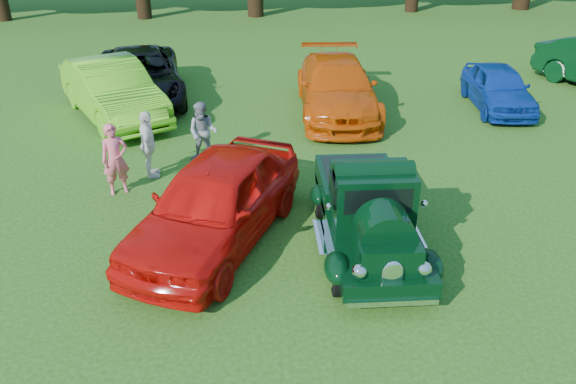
{
  "coord_description": "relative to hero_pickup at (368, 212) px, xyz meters",
  "views": [
    {
      "loc": [
        -1.36,
        -8.25,
        5.87
      ],
      "look_at": [
        -0.79,
        0.79,
        1.1
      ],
      "focal_mm": 35.0,
      "sensor_mm": 36.0,
      "label": 1
    }
  ],
  "objects": [
    {
      "name": "ground",
      "position": [
        -0.69,
        -0.63,
        -0.72
      ],
      "size": [
        120.0,
        120.0,
        0.0
      ],
      "primitive_type": "plane",
      "color": "#1F4810",
      "rests_on": "ground"
    },
    {
      "name": "hero_pickup",
      "position": [
        0.0,
        0.0,
        0.0
      ],
      "size": [
        1.99,
        4.27,
        1.67
      ],
      "color": "black",
      "rests_on": "ground"
    },
    {
      "name": "red_convertible",
      "position": [
        -2.82,
        0.37,
        0.1
      ],
      "size": [
        3.77,
        5.23,
        1.65
      ],
      "primitive_type": "imported",
      "rotation": [
        0.0,
        0.0,
        -0.42
      ],
      "color": "red",
      "rests_on": "ground"
    },
    {
      "name": "back_car_lime",
      "position": [
        -6.19,
        7.37,
        0.12
      ],
      "size": [
        4.11,
        5.33,
        1.69
      ],
      "primitive_type": "imported",
      "rotation": [
        0.0,
        0.0,
        0.52
      ],
      "color": "#60C51A",
      "rests_on": "ground"
    },
    {
      "name": "back_car_black",
      "position": [
        -5.68,
        9.05,
        0.06
      ],
      "size": [
        3.61,
        6.0,
        1.56
      ],
      "primitive_type": "imported",
      "rotation": [
        0.0,
        0.0,
        0.19
      ],
      "color": "black",
      "rests_on": "ground"
    },
    {
      "name": "back_car_orange",
      "position": [
        0.46,
        7.4,
        0.07
      ],
      "size": [
        2.39,
        5.54,
        1.59
      ],
      "primitive_type": "imported",
      "rotation": [
        0.0,
        0.0,
        -0.03
      ],
      "color": "#D04A07",
      "rests_on": "ground"
    },
    {
      "name": "back_car_blue",
      "position": [
        5.5,
        7.5,
        -0.06
      ],
      "size": [
        1.89,
        4.0,
        1.32
      ],
      "primitive_type": "imported",
      "rotation": [
        0.0,
        0.0,
        -0.09
      ],
      "color": "#0D3195",
      "rests_on": "ground"
    },
    {
      "name": "spectator_pink",
      "position": [
        -5.11,
        2.48,
        0.08
      ],
      "size": [
        0.69,
        0.58,
        1.61
      ],
      "primitive_type": "imported",
      "rotation": [
        0.0,
        0.0,
        0.4
      ],
      "color": "#E65E6F",
      "rests_on": "ground"
    },
    {
      "name": "spectator_grey",
      "position": [
        -3.32,
        4.09,
        0.03
      ],
      "size": [
        0.84,
        0.72,
        1.51
      ],
      "primitive_type": "imported",
      "rotation": [
        0.0,
        0.0,
        -0.22
      ],
      "color": "gray",
      "rests_on": "ground"
    },
    {
      "name": "spectator_white",
      "position": [
        -4.52,
        3.26,
        0.08
      ],
      "size": [
        0.49,
        0.98,
        1.61
      ],
      "primitive_type": "imported",
      "rotation": [
        0.0,
        0.0,
        1.68
      ],
      "color": "white",
      "rests_on": "ground"
    }
  ]
}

